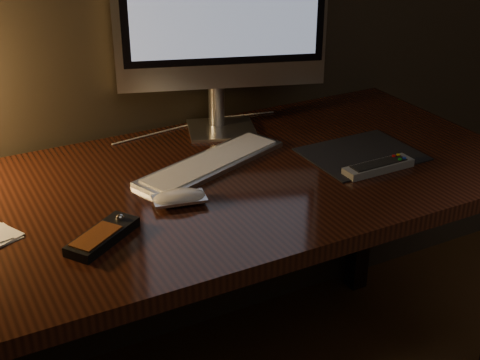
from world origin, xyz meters
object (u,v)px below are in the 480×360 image
keyboard (211,162)px  mouse (179,199)px  tv_remote (378,167)px  monitor (221,5)px  media_remote (103,236)px  desk (197,215)px

keyboard → mouse: size_ratio=3.60×
tv_remote → monitor: bearing=117.7°
monitor → tv_remote: monitor is taller
media_remote → tv_remote: (0.70, 0.00, -0.00)m
monitor → mouse: bearing=-110.5°
keyboard → media_remote: 0.42m
desk → tv_remote: (0.40, -0.22, 0.14)m
monitor → desk: bearing=-112.6°
desk → keyboard: 0.14m
keyboard → media_remote: (-0.35, -0.22, 0.00)m
desk → keyboard: keyboard is taller
desk → keyboard: (0.05, 0.00, 0.14)m
monitor → mouse: monitor is taller
media_remote → monitor: bearing=6.4°
mouse → tv_remote: bearing=3.7°
mouse → tv_remote: (0.50, -0.07, -0.00)m
mouse → media_remote: size_ratio=0.67×
desk → tv_remote: size_ratio=8.38×
desk → monitor: bearing=48.5°
media_remote → tv_remote: 0.70m
monitor → tv_remote: (0.22, -0.41, -0.34)m
mouse → tv_remote: 0.51m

